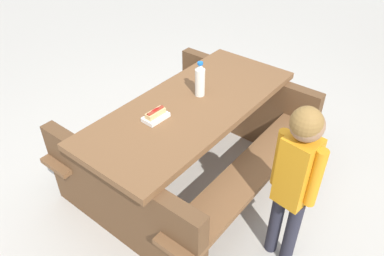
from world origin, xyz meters
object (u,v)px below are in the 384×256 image
picnic_table (192,136)px  hotdog_tray (156,115)px  child_in_coat (296,172)px  soda_bottle (200,80)px

picnic_table → hotdog_tray: (0.31, -0.06, 0.34)m
child_in_coat → hotdog_tray: bearing=-82.8°
hotdog_tray → picnic_table: bearing=168.4°
child_in_coat → picnic_table: bearing=-101.2°
hotdog_tray → child_in_coat: size_ratio=0.15×
picnic_table → soda_bottle: bearing=-165.2°
soda_bottle → child_in_coat: size_ratio=0.23×
picnic_table → child_in_coat: (0.19, 0.94, 0.33)m
soda_bottle → hotdog_tray: 0.45m
hotdog_tray → child_in_coat: bearing=97.2°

